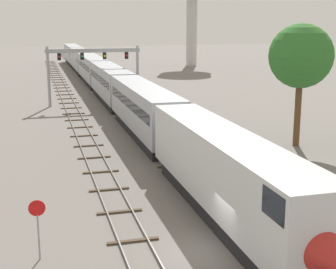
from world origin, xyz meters
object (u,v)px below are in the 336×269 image
object	(u,v)px
trackside_tree_left	(301,57)
passenger_train	(100,75)
signal_gantry	(94,62)
stop_sign	(38,221)

from	to	relation	value
trackside_tree_left	passenger_train	bearing A→B (deg)	107.46
signal_gantry	stop_sign	distance (m)	43.64
passenger_train	trackside_tree_left	size ratio (longest dim) A/B	11.81
passenger_train	signal_gantry	world-z (taller)	signal_gantry
stop_sign	passenger_train	bearing A→B (deg)	79.65
passenger_train	stop_sign	bearing A→B (deg)	-100.35
passenger_train	signal_gantry	bearing A→B (deg)	-100.62
passenger_train	signal_gantry	size ratio (longest dim) A/B	10.31
signal_gantry	stop_sign	xyz separation A→B (m)	(-7.75, -42.78, -3.72)
passenger_train	signal_gantry	xyz separation A→B (m)	(-2.25, -12.00, 2.99)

